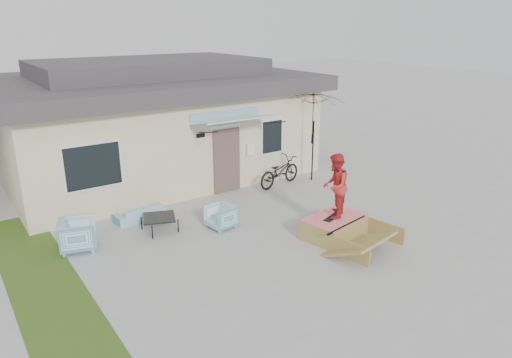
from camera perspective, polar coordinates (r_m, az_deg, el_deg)
ground at (r=11.55m, az=3.92°, el=-8.76°), size 90.00×90.00×0.00m
grass_strip at (r=11.35m, az=-24.57°, el=-11.05°), size 1.40×8.00×0.01m
house at (r=17.54m, az=-12.54°, el=7.12°), size 10.80×8.49×4.10m
loveseat at (r=13.55m, az=-13.92°, el=-3.73°), size 1.45×0.54×0.56m
armchair_left at (r=12.25m, az=-20.80°, el=-6.15°), size 0.97×1.01×0.85m
armchair_right at (r=12.68m, az=-4.29°, el=-4.42°), size 0.72×0.76×0.71m
coffee_table at (r=12.77m, az=-11.62°, el=-5.33°), size 1.05×1.05×0.40m
bicycle at (r=15.82m, az=2.87°, el=1.29°), size 1.97×1.03×1.20m
patio_umbrella at (r=16.18m, az=6.99°, el=5.78°), size 2.11×1.97×2.20m
skate_ramp at (r=12.35m, az=9.49°, el=-5.75°), size 1.89×2.31×0.52m
skateboard at (r=12.26m, az=9.37°, el=-4.48°), size 0.81×0.45×0.05m
skater at (r=11.96m, az=9.58°, el=-0.70°), size 1.03×0.99×1.66m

